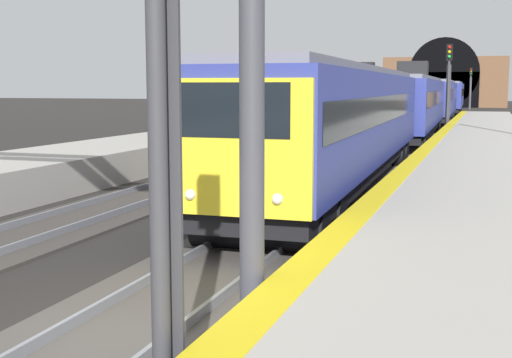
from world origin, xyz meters
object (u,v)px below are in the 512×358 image
(railway_signal_far, at_px, (471,85))
(train_main_approaching, at_px, (427,101))
(railway_signal_near, at_px, (158,107))
(train_adjacent_platform, at_px, (336,100))
(railway_signal_mid, at_px, (448,81))

(railway_signal_far, bearing_deg, train_main_approaching, -2.10)
(railway_signal_near, bearing_deg, train_adjacent_platform, -170.02)
(train_adjacent_platform, xyz_separation_m, railway_signal_mid, (2.77, -6.74, 1.18))
(railway_signal_mid, bearing_deg, railway_signal_near, 0.00)
(train_main_approaching, xyz_separation_m, railway_signal_near, (-47.02, -1.81, 0.86))
(train_adjacent_platform, xyz_separation_m, railway_signal_near, (-38.30, -6.74, 0.67))
(train_adjacent_platform, distance_m, railway_signal_mid, 7.38)
(train_adjacent_platform, bearing_deg, railway_signal_far, 173.13)
(train_adjacent_platform, bearing_deg, railway_signal_mid, 112.10)
(railway_signal_mid, bearing_deg, railway_signal_far, -180.00)
(railway_signal_near, bearing_deg, railway_signal_far, -180.00)
(train_main_approaching, height_order, railway_signal_mid, railway_signal_mid)
(train_main_approaching, relative_size, railway_signal_far, 14.03)
(train_main_approaching, distance_m, railway_signal_far, 49.33)
(train_main_approaching, height_order, railway_signal_far, railway_signal_far)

